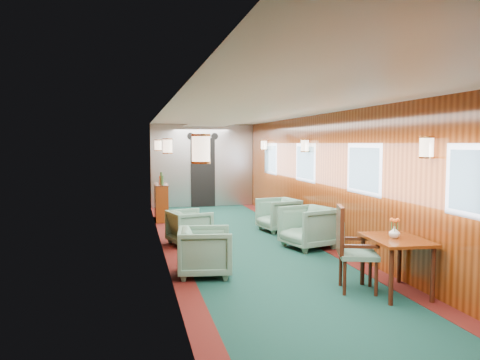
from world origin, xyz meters
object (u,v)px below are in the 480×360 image
at_px(dining_table, 396,247).
at_px(armchair_left_far, 189,227).
at_px(side_chair, 350,245).
at_px(credenza, 161,202).
at_px(armchair_left_near, 205,252).
at_px(armchair_right_near, 308,227).
at_px(armchair_right_far, 278,215).

xyz_separation_m(dining_table, armchair_left_far, (-2.15, 3.35, -0.26)).
height_order(side_chair, credenza, credenza).
relative_size(dining_table, armchair_left_far, 1.38).
relative_size(side_chair, credenza, 0.93).
bearing_deg(dining_table, side_chair, 160.63).
bearing_deg(dining_table, armchair_left_near, 153.27).
distance_m(dining_table, armchair_right_near, 2.61).
bearing_deg(armchair_left_far, credenza, -9.04).
distance_m(side_chair, armchair_left_near, 1.99).
bearing_deg(credenza, side_chair, -71.63).
bearing_deg(armchair_right_far, armchair_right_near, -10.22).
bearing_deg(armchair_right_near, side_chair, -25.07).
relative_size(side_chair, armchair_left_near, 1.44).
relative_size(armchair_right_near, armchair_right_far, 1.07).
height_order(dining_table, credenza, credenza).
distance_m(side_chair, credenza, 6.29).
bearing_deg(side_chair, dining_table, -5.64).
distance_m(credenza, armchair_left_near, 4.90).
xyz_separation_m(dining_table, armchair_left_near, (-2.17, 1.30, -0.24)).
xyz_separation_m(side_chair, armchair_right_far, (0.35, 4.03, -0.23)).
bearing_deg(dining_table, armchair_right_far, 96.30).
bearing_deg(credenza, armchair_left_far, -83.13).
bearing_deg(side_chair, armchair_left_far, 135.56).
bearing_deg(armchair_left_near, armchair_left_far, 7.22).
xyz_separation_m(dining_table, armchair_right_near, (-0.14, 2.60, -0.21)).
xyz_separation_m(credenza, armchair_right_far, (2.33, -1.94, -0.10)).
distance_m(credenza, armchair_left_far, 2.87).
relative_size(credenza, armchair_left_near, 1.56).
distance_m(credenza, armchair_right_far, 3.03).
bearing_deg(side_chair, armchair_right_near, 99.07).
bearing_deg(dining_table, credenza, 116.05).
height_order(armchair_right_near, armchair_right_far, armchair_right_near).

